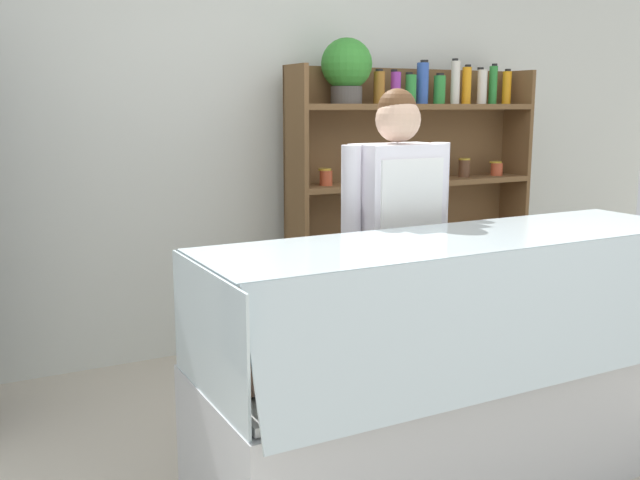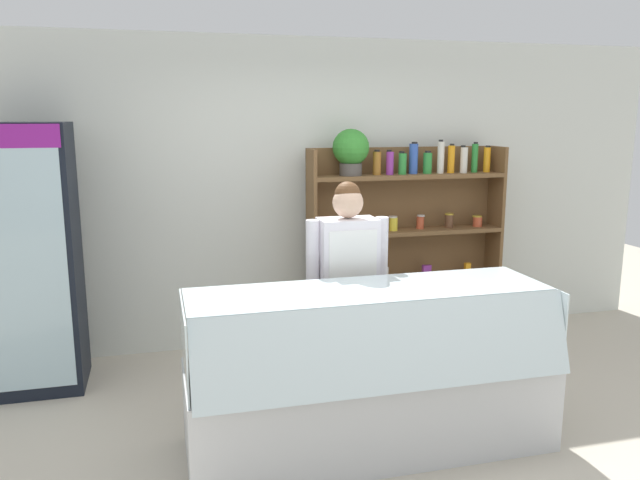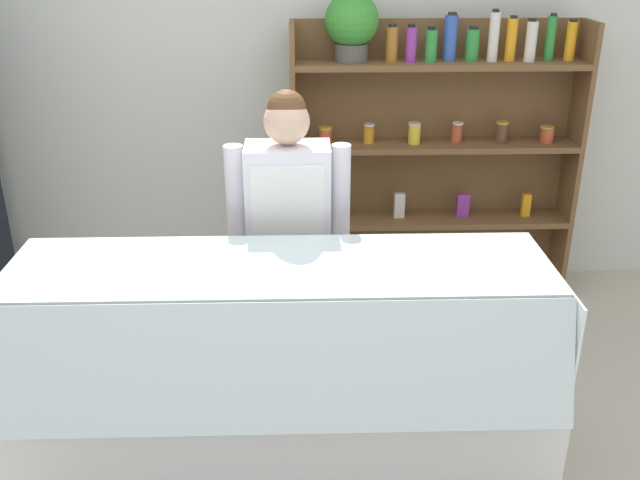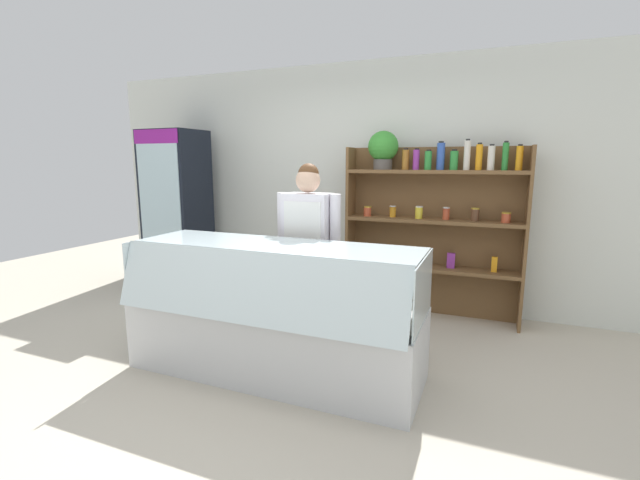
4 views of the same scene
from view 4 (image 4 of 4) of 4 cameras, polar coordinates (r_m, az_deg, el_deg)
ground_plane at (r=3.43m, az=-4.85°, el=-17.65°), size 12.00×12.00×0.00m
back_wall at (r=4.97m, az=5.90°, el=7.29°), size 6.80×0.10×2.70m
drinks_fridge at (r=5.60m, az=-18.49°, el=3.51°), size 0.67×0.59×1.99m
shelving_unit at (r=4.54m, az=13.84°, el=3.80°), size 1.78×0.31×1.93m
deli_display_case at (r=3.38m, az=-6.19°, el=-12.27°), size 2.23×0.81×1.01m
shop_clerk at (r=3.69m, az=-1.60°, el=-0.13°), size 0.58×0.25×1.60m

